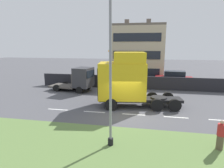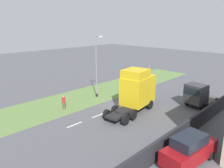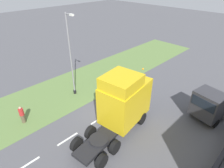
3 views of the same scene
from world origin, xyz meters
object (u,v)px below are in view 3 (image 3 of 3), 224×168
object	(u,v)px
lorry_cab	(123,102)
lamp_post	(71,60)
flatbed_truck	(210,105)
pedestrian	(22,115)

from	to	relation	value
lorry_cab	lamp_post	bearing A→B (deg)	172.06
flatbed_truck	pedestrian	bearing A→B (deg)	56.01
lorry_cab	flatbed_truck	bearing A→B (deg)	43.75
lorry_cab	flatbed_truck	xyz separation A→B (m)	(4.60, 5.80, -0.93)
flatbed_truck	lamp_post	bearing A→B (deg)	36.36
lorry_cab	flatbed_truck	world-z (taller)	lorry_cab
flatbed_truck	pedestrian	xyz separation A→B (m)	(-10.75, -11.47, -0.68)
flatbed_truck	lamp_post	size ratio (longest dim) A/B	0.67
lamp_post	pedestrian	world-z (taller)	lamp_post
flatbed_truck	pedestrian	world-z (taller)	flatbed_truck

